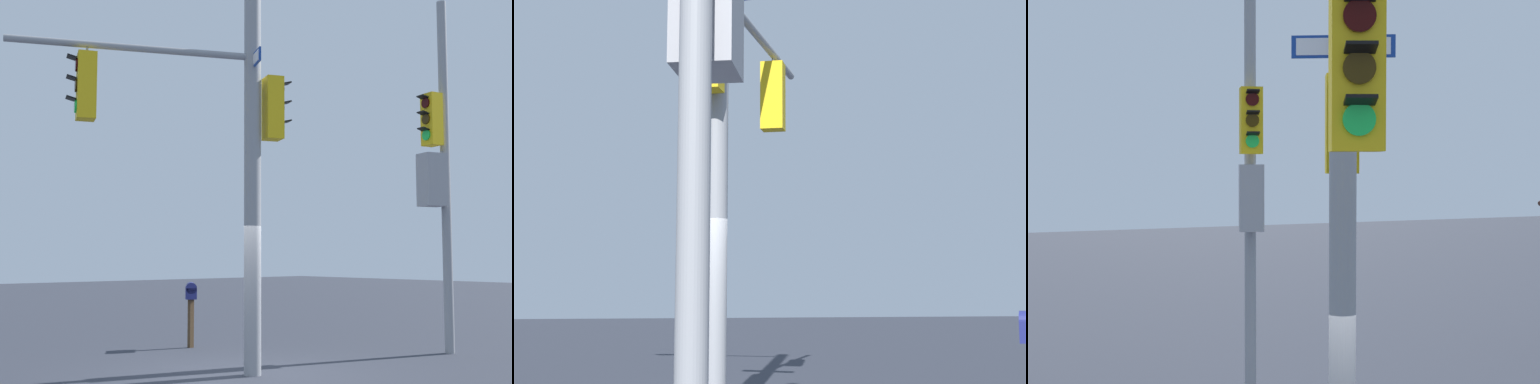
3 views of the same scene
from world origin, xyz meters
TOP-DOWN VIEW (x-y plane):
  - main_signal_pole_assembly at (0.03, -0.23)m, footprint 4.94×4.41m
  - secondary_pole_assembly at (0.62, 4.75)m, footprint 0.53×0.74m

SIDE VIEW (x-z plane):
  - secondary_pole_assembly at x=0.62m, z-range 0.17..7.59m
  - main_signal_pole_assembly at x=0.03m, z-range 0.38..9.07m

